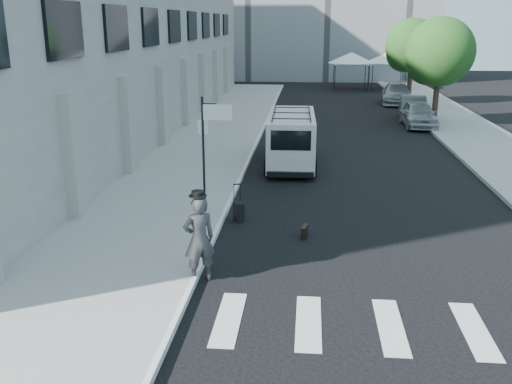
% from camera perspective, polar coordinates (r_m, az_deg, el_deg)
% --- Properties ---
extents(ground, '(120.00, 120.00, 0.00)m').
position_cam_1_polar(ground, '(14.34, 2.93, -6.89)').
color(ground, black).
rests_on(ground, ground).
extents(sidewalk_left, '(4.50, 48.00, 0.15)m').
position_cam_1_polar(sidewalk_left, '(30.06, -3.85, 5.79)').
color(sidewalk_left, gray).
rests_on(sidewalk_left, ground).
extents(sidewalk_right, '(4.00, 56.00, 0.15)m').
position_cam_1_polar(sidewalk_right, '(34.67, 19.59, 6.33)').
color(sidewalk_right, gray).
rests_on(sidewalk_right, ground).
extents(building_left, '(10.00, 44.00, 12.00)m').
position_cam_1_polar(building_left, '(33.37, -16.41, 16.50)').
color(building_left, gray).
rests_on(building_left, ground).
extents(sign_pole, '(1.03, 0.07, 3.50)m').
position_cam_1_polar(sign_pole, '(16.87, -4.54, 6.12)').
color(sign_pole, black).
rests_on(sign_pole, sidewalk_left).
extents(tree_near, '(3.80, 3.83, 6.03)m').
position_cam_1_polar(tree_near, '(34.06, 17.67, 12.96)').
color(tree_near, black).
rests_on(tree_near, ground).
extents(tree_far, '(3.80, 3.83, 6.03)m').
position_cam_1_polar(tree_far, '(42.90, 15.19, 13.77)').
color(tree_far, black).
rests_on(tree_far, ground).
extents(tent_left, '(4.00, 4.00, 3.20)m').
position_cam_1_polar(tent_left, '(51.34, 9.51, 13.08)').
color(tent_left, black).
rests_on(tent_left, ground).
extents(tent_right, '(4.00, 4.00, 3.20)m').
position_cam_1_polar(tent_right, '(52.15, 13.07, 12.94)').
color(tent_right, black).
rests_on(tent_right, ground).
extents(businessman, '(0.88, 0.79, 2.03)m').
position_cam_1_polar(businessman, '(12.97, -5.71, -4.71)').
color(businessman, '#39393B').
rests_on(businessman, ground).
extents(briefcase, '(0.19, 0.45, 0.34)m').
position_cam_1_polar(briefcase, '(15.80, 4.87, -3.98)').
color(briefcase, black).
rests_on(briefcase, ground).
extents(suitcase, '(0.38, 0.46, 1.10)m').
position_cam_1_polar(suitcase, '(17.02, -1.73, -1.94)').
color(suitcase, black).
rests_on(suitcase, ground).
extents(cargo_van, '(2.11, 5.68, 2.13)m').
position_cam_1_polar(cargo_van, '(23.63, 3.56, 5.38)').
color(cargo_van, silver).
rests_on(cargo_van, ground).
extents(parked_car_a, '(1.72, 4.27, 1.45)m').
position_cam_1_polar(parked_car_a, '(33.77, 15.95, 7.52)').
color(parked_car_a, '#ABADB4').
rests_on(parked_car_a, ground).
extents(parked_car_b, '(1.88, 4.38, 1.40)m').
position_cam_1_polar(parked_car_b, '(36.39, 15.43, 8.14)').
color(parked_car_b, '#54575B').
rests_on(parked_car_b, ground).
extents(parked_car_c, '(2.55, 5.24, 1.47)m').
position_cam_1_polar(parked_car_c, '(43.16, 13.91, 9.55)').
color(parked_car_c, '#93969A').
rests_on(parked_car_c, ground).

